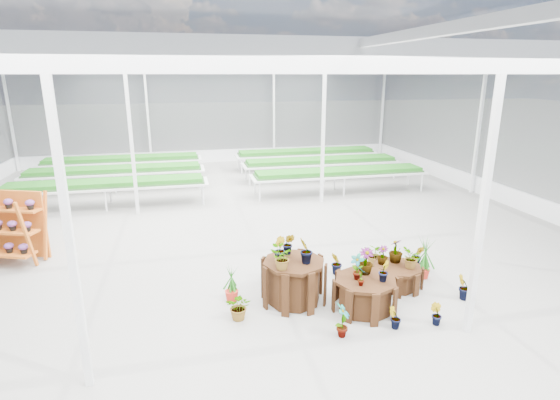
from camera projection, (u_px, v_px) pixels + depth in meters
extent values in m
plane|color=gray|center=(254.00, 255.00, 10.53)|extent=(24.00, 24.00, 0.00)
cylinder|color=#321A0B|center=(294.00, 281.00, 8.30)|extent=(1.52, 1.52, 0.83)
cylinder|color=#321A0B|center=(365.00, 294.00, 8.02)|extent=(1.30, 1.30, 0.62)
cylinder|color=#321A0B|center=(397.00, 276.00, 8.91)|extent=(1.31, 1.31, 0.46)
imported|color=#1B5D16|center=(279.00, 249.00, 8.13)|extent=(0.22, 0.27, 0.47)
imported|color=#1B5D16|center=(306.00, 251.00, 7.99)|extent=(0.35, 0.37, 0.52)
imported|color=#1B5D16|center=(289.00, 244.00, 8.43)|extent=(0.30, 0.28, 0.43)
imported|color=#1B5D16|center=(281.00, 258.00, 7.77)|extent=(0.48, 0.45, 0.44)
imported|color=#1B5D16|center=(357.00, 267.00, 7.85)|extent=(0.31, 0.31, 0.49)
imported|color=#1B5D16|center=(384.00, 271.00, 7.80)|extent=(0.27, 0.27, 0.39)
imported|color=#1B5D16|center=(366.00, 261.00, 8.08)|extent=(0.35, 0.35, 0.49)
imported|color=#1B5D16|center=(362.00, 276.00, 7.63)|extent=(0.16, 0.21, 0.36)
imported|color=#1B5D16|center=(383.00, 255.00, 8.90)|extent=(0.30, 0.30, 0.39)
imported|color=#1B5D16|center=(411.00, 258.00, 8.69)|extent=(0.50, 0.52, 0.44)
imported|color=#1B5D16|center=(396.00, 251.00, 8.98)|extent=(0.37, 0.37, 0.50)
imported|color=#1B5D16|center=(239.00, 306.00, 7.71)|extent=(0.56, 0.52, 0.50)
imported|color=#1B5D16|center=(273.00, 284.00, 8.50)|extent=(0.34, 0.29, 0.54)
imported|color=#1B5D16|center=(343.00, 320.00, 7.17)|extent=(0.34, 0.39, 0.61)
imported|color=#1B5D16|center=(395.00, 318.00, 7.43)|extent=(0.23, 0.19, 0.40)
imported|color=#1B5D16|center=(436.00, 314.00, 7.57)|extent=(0.23, 0.26, 0.39)
imported|color=#1B5D16|center=(464.00, 287.00, 8.38)|extent=(0.32, 0.27, 0.52)
imported|color=#1B5D16|center=(418.00, 256.00, 9.83)|extent=(0.35, 0.32, 0.52)
imported|color=#1B5D16|center=(375.00, 255.00, 9.86)|extent=(0.61, 0.64, 0.54)
imported|color=#1B5D16|center=(337.00, 263.00, 9.43)|extent=(0.31, 0.35, 0.52)
imported|color=#1B5D16|center=(267.00, 266.00, 9.26)|extent=(0.33, 0.26, 0.55)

